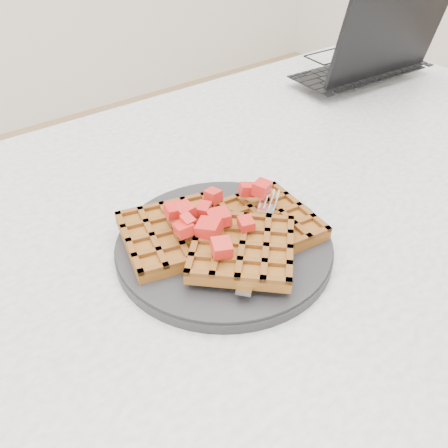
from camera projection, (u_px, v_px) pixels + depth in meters
name	position (u px, v px, depth m)	size (l,w,h in m)	color
table	(284.00, 257.00, 0.76)	(1.20, 0.80, 0.75)	silver
plate	(224.00, 245.00, 0.59)	(0.26, 0.26, 0.02)	black
waffles	(226.00, 234.00, 0.58)	(0.23, 0.22, 0.03)	#94581F
strawberry_pile	(224.00, 214.00, 0.56)	(0.15, 0.15, 0.02)	#A60100
fork	(260.00, 238.00, 0.58)	(0.02, 0.18, 0.02)	silver
laptop	(356.00, 61.00, 1.01)	(0.30, 0.23, 0.20)	black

